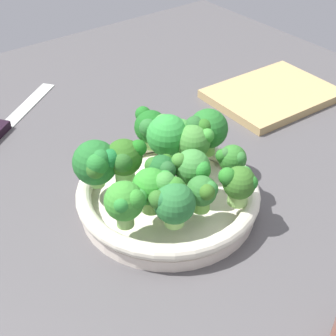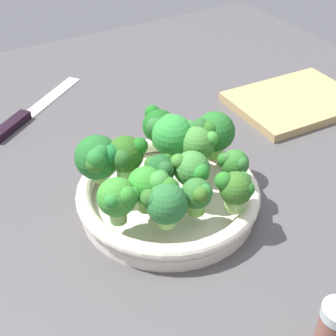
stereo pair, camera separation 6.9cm
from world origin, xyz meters
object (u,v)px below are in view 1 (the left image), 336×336
Objects in this scene: broccoli_floret_5 at (192,168)px; broccoli_floret_11 at (239,183)px; broccoli_floret_10 at (150,127)px; broccoli_floret_6 at (162,170)px; bowl at (168,196)px; broccoli_floret_9 at (96,163)px; broccoli_floret_2 at (154,187)px; broccoli_floret_12 at (126,202)px; broccoli_floret_8 at (203,192)px; broccoli_floret_1 at (207,129)px; cutting_board at (272,94)px; knife at (6,124)px; broccoli_floret_13 at (195,143)px; broccoli_floret_3 at (232,159)px; broccoli_floret_4 at (169,135)px; broccoli_floret_7 at (173,202)px; broccoli_floret_0 at (124,159)px.

broccoli_floret_5 is 6.77cm from broccoli_floret_11.
broccoli_floret_10 reaches higher than broccoli_floret_11.
broccoli_floret_6 is at bearing -31.16° from broccoli_floret_5.
broccoli_floret_9 is at bearing -36.17° from bowl.
broccoli_floret_12 is (4.46, 0.34, 0.03)cm from broccoli_floret_2.
broccoli_floret_8 is at bearing 93.14° from bowl.
broccoli_floret_1 is at bearing -164.42° from broccoli_floret_6.
cutting_board is at bearing -150.35° from broccoli_floret_8.
broccoli_floret_10 is 0.27× the size of knife.
broccoli_floret_13 is at bearing -124.32° from broccoli_floret_8.
broccoli_floret_2 is at bearing 4.95° from broccoli_floret_5.
broccoli_floret_13 reaches higher than broccoli_floret_3.
broccoli_floret_3 is 5.68cm from broccoli_floret_11.
cutting_board is at bearing -159.57° from broccoli_floret_12.
cutting_board is at bearing -159.57° from bowl.
broccoli_floret_10 reaches higher than bowl.
broccoli_floret_1 is 0.32× the size of knife.
broccoli_floret_2 is at bearing 22.45° from broccoli_floret_1.
broccoli_floret_10 is at bearing -85.77° from broccoli_floret_4.
broccoli_floret_12 is at bearing 32.91° from broccoli_floret_4.
broccoli_floret_4 reaches higher than broccoli_floret_13.
broccoli_floret_7 is 5.80cm from broccoli_floret_12.
broccoli_floret_0 is 1.17× the size of broccoli_floret_5.
broccoli_floret_0 reaches higher than broccoli_floret_5.
broccoli_floret_2 is 39.31cm from knife.
broccoli_floret_2 is at bearing -37.78° from broccoli_floret_8.
broccoli_floret_2 is (13.91, 5.74, -0.47)cm from broccoli_floret_1.
broccoli_floret_11 is at bearing 150.46° from broccoli_floret_2.
broccoli_floret_11 is (-2.83, 6.15, -0.11)cm from broccoli_floret_5.
cutting_board is (-36.23, -13.50, -1.28)cm from bowl.
broccoli_floret_10 is at bearing 117.81° from knife.
broccoli_floret_13 is at bearing 108.12° from broccoli_floret_10.
broccoli_floret_0 reaches higher than knife.
broccoli_floret_5 is 13.17cm from broccoli_floret_9.
broccoli_floret_4 is 7.54cm from broccoli_floret_6.
broccoli_floret_5 is 0.25× the size of cutting_board.
broccoli_floret_7 is at bearing 91.86° from broccoli_floret_0.
broccoli_floret_5 is 1.15× the size of broccoli_floret_8.
broccoli_floret_4 reaches higher than broccoli_floret_10.
knife is (12.32, -37.63, -6.93)cm from broccoli_floret_5.
broccoli_floret_7 is (12.56, 2.63, 0.47)cm from broccoli_floret_3.
broccoli_floret_7 is at bearing 34.32° from broccoli_floret_1.
broccoli_floret_8 is at bearing 123.18° from broccoli_floret_9.
broccoli_floret_8 is 0.74× the size of broccoli_floret_9.
broccoli_floret_4 reaches higher than broccoli_floret_3.
bowl is 5.16× the size of broccoli_floret_3.
bowl is 11.33cm from broccoli_floret_11.
broccoli_floret_2 is (0.06, 7.03, -0.33)cm from broccoli_floret_0.
broccoli_floret_12 reaches higher than broccoli_floret_6.
broccoli_floret_6 is at bearing -158.06° from broccoli_floret_12.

